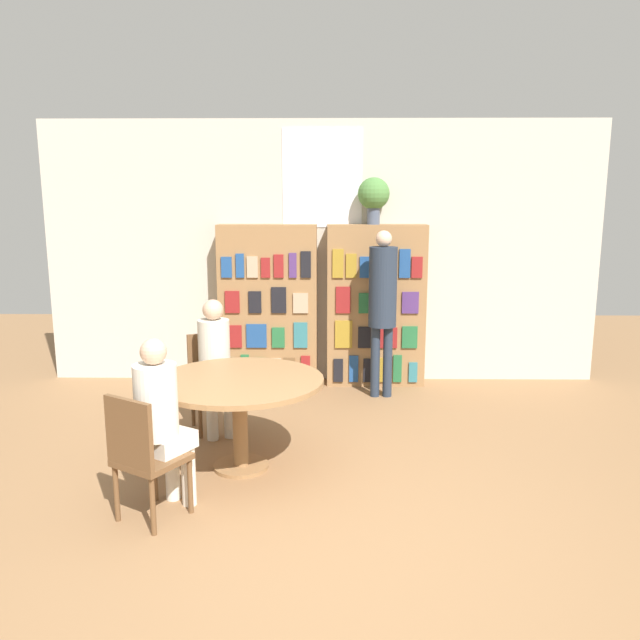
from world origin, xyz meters
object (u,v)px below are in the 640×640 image
at_px(chair_near_camera, 143,453).
at_px(librarian_standing, 383,296).
at_px(seated_reader_left, 215,358).
at_px(bookshelf_left, 268,306).
at_px(bookshelf_right, 376,306).
at_px(chair_left_side, 212,376).
at_px(reading_table, 239,392).
at_px(flower_vase, 374,195).
at_px(seated_reader_right, 161,414).

xyz_separation_m(chair_near_camera, librarian_standing, (1.79, 2.73, 0.61)).
distance_m(seated_reader_left, librarian_standing, 1.98).
height_order(bookshelf_left, seated_reader_left, bookshelf_left).
relative_size(bookshelf_left, bookshelf_right, 1.00).
distance_m(bookshelf_left, chair_near_camera, 3.30).
bearing_deg(chair_left_side, bookshelf_right, -161.39).
bearing_deg(librarian_standing, reading_table, -124.30).
distance_m(bookshelf_left, reading_table, 2.39).
height_order(bookshelf_left, chair_left_side, bookshelf_left).
distance_m(bookshelf_left, chair_left_side, 1.56).
height_order(seated_reader_left, librarian_standing, librarian_standing).
relative_size(chair_left_side, librarian_standing, 0.49).
height_order(chair_left_side, seated_reader_left, seated_reader_left).
bearing_deg(reading_table, flower_vase, 63.25).
height_order(bookshelf_right, seated_reader_left, bookshelf_right).
xyz_separation_m(chair_left_side, librarian_standing, (1.66, 0.94, 0.61)).
xyz_separation_m(bookshelf_left, bookshelf_right, (1.23, -0.00, 0.00)).
relative_size(chair_near_camera, librarian_standing, 0.49).
xyz_separation_m(bookshelf_left, librarian_standing, (1.27, -0.50, 0.19)).
relative_size(reading_table, librarian_standing, 0.74).
relative_size(bookshelf_right, flower_vase, 3.57).
distance_m(bookshelf_right, seated_reader_right, 3.51).
relative_size(seated_reader_left, seated_reader_right, 1.01).
bearing_deg(reading_table, seated_reader_right, -121.05).
xyz_separation_m(seated_reader_left, seated_reader_right, (-0.10, -1.47, -0.01)).
bearing_deg(chair_left_side, seated_reader_left, 90.00).
relative_size(chair_left_side, seated_reader_left, 0.71).
distance_m(chair_near_camera, librarian_standing, 3.32).
xyz_separation_m(flower_vase, seated_reader_right, (-1.62, -3.08, -1.46)).
distance_m(seated_reader_right, librarian_standing, 3.11).
height_order(chair_near_camera, seated_reader_right, seated_reader_right).
bearing_deg(librarian_standing, chair_left_side, -150.43).
height_order(bookshelf_right, seated_reader_right, bookshelf_right).
height_order(flower_vase, reading_table, flower_vase).
relative_size(bookshelf_right, chair_left_side, 2.08).
bearing_deg(reading_table, chair_left_side, 112.95).
distance_m(seated_reader_left, seated_reader_right, 1.47).
xyz_separation_m(flower_vase, chair_left_side, (-1.59, -1.45, -1.67)).
bearing_deg(bookshelf_left, chair_near_camera, -99.21).
xyz_separation_m(bookshelf_right, chair_left_side, (-1.63, -1.45, -0.43)).
bearing_deg(librarian_standing, bookshelf_right, 93.77).
relative_size(flower_vase, reading_table, 0.39).
relative_size(bookshelf_left, librarian_standing, 1.02).
bearing_deg(seated_reader_right, bookshelf_right, 92.61).
distance_m(chair_left_side, librarian_standing, 2.01).
height_order(reading_table, seated_reader_left, seated_reader_left).
height_order(chair_left_side, seated_reader_right, seated_reader_right).
distance_m(bookshelf_right, seated_reader_left, 2.25).
bearing_deg(seated_reader_left, seated_reader_right, 63.01).
bearing_deg(chair_near_camera, bookshelf_right, 92.48).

